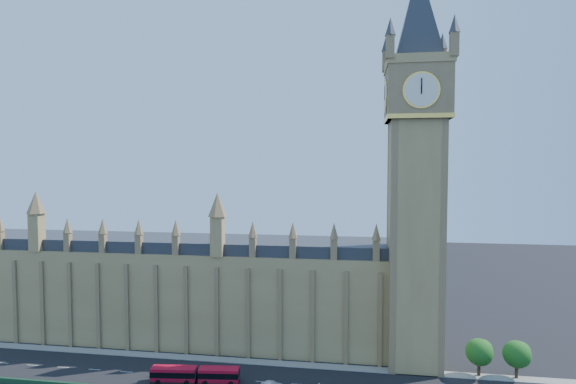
# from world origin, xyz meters

# --- Properties ---
(ground) EXTENTS (400.00, 400.00, 0.00)m
(ground) POSITION_xyz_m (0.00, 0.00, 0.00)
(ground) COLOR black
(ground) RESTS_ON ground
(palace_westminster) EXTENTS (120.00, 20.00, 28.00)m
(palace_westminster) POSITION_xyz_m (-25.00, 22.00, 13.86)
(palace_westminster) COLOR olive
(palace_westminster) RESTS_ON ground
(elizabeth_tower) EXTENTS (20.59, 20.59, 105.00)m
(elizabeth_tower) POSITION_xyz_m (38.00, 13.99, 54.56)
(elizabeth_tower) COLOR olive
(elizabeth_tower) RESTS_ON ground
(kerb_north) EXTENTS (160.00, 3.00, 0.16)m
(kerb_north) POSITION_xyz_m (0.00, 9.50, 0.08)
(kerb_north) COLOR gray
(kerb_north) RESTS_ON ground
(tree_east_near) EXTENTS (6.00, 6.00, 8.50)m
(tree_east_near) POSITION_xyz_m (52.22, 10.08, 5.64)
(tree_east_near) COLOR #382619
(tree_east_near) RESTS_ON ground
(tree_east_far) EXTENTS (6.00, 6.00, 8.50)m
(tree_east_far) POSITION_xyz_m (60.22, 10.08, 5.64)
(tree_east_far) COLOR #382619
(tree_east_far) RESTS_ON ground
(red_bus) EXTENTS (19.56, 4.84, 3.29)m
(red_bus) POSITION_xyz_m (-10.49, -2.51, 1.74)
(red_bus) COLOR red
(red_bus) RESTS_ON ground
(cone_d) EXTENTS (0.55, 0.55, 0.72)m
(cone_d) POSITION_xyz_m (16.60, -0.02, 0.36)
(cone_d) COLOR black
(cone_d) RESTS_ON ground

